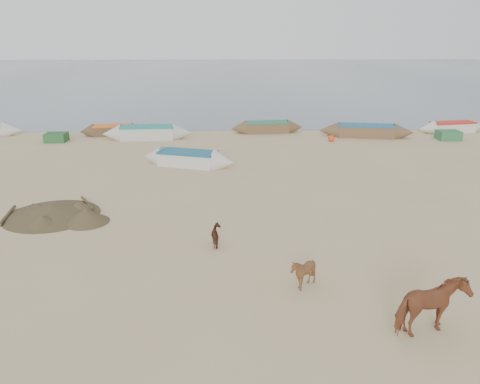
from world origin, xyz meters
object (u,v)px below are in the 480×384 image
(cow_adult, at_px, (431,307))
(calf_front, at_px, (303,273))
(near_canoe, at_px, (188,158))
(calf_right, at_px, (218,236))

(cow_adult, bearing_deg, calf_front, 30.06)
(calf_front, relative_size, near_canoe, 0.18)
(cow_adult, bearing_deg, near_canoe, 3.87)
(calf_right, distance_m, near_canoe, 10.85)
(cow_adult, xyz_separation_m, calf_right, (-5.18, 5.26, -0.38))
(calf_front, xyz_separation_m, calf_right, (-2.48, 2.97, -0.13))
(calf_right, relative_size, near_canoe, 0.13)
(cow_adult, distance_m, near_canoe, 17.42)
(calf_front, height_order, calf_right, calf_front)
(calf_front, height_order, near_canoe, calf_front)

